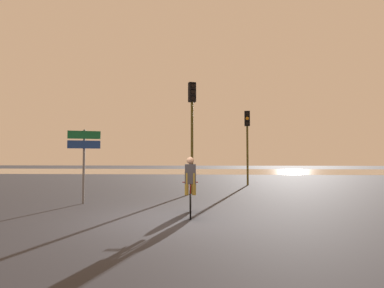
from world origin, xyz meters
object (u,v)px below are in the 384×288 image
(traffic_light_center, at_px, (192,117))
(cyclist, at_px, (190,186))
(direction_sign_post, at_px, (84,152))
(traffic_light_far_right, at_px, (247,133))

(traffic_light_center, bearing_deg, cyclist, 71.48)
(traffic_light_center, bearing_deg, direction_sign_post, 20.88)
(traffic_light_center, xyz_separation_m, traffic_light_far_right, (3.05, 4.45, -0.40))
(traffic_light_center, bearing_deg, traffic_light_far_right, -145.80)
(direction_sign_post, relative_size, cyclist, 1.52)
(direction_sign_post, height_order, cyclist, direction_sign_post)
(direction_sign_post, bearing_deg, cyclist, 133.84)
(traffic_light_far_right, distance_m, direction_sign_post, 10.30)
(traffic_light_far_right, height_order, direction_sign_post, traffic_light_far_right)
(traffic_light_far_right, relative_size, direction_sign_post, 1.71)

